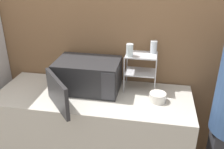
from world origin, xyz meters
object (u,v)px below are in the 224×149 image
(bowl, at_px, (158,97))
(glass_front_left, at_px, (130,50))
(microwave, at_px, (87,76))
(glass_back_right, at_px, (154,47))
(dish_rack, at_px, (141,64))

(bowl, bearing_deg, glass_front_left, 152.47)
(microwave, height_order, glass_front_left, glass_front_left)
(glass_front_left, xyz_separation_m, bowl, (0.27, -0.14, -0.36))
(microwave, distance_m, glass_back_right, 0.66)
(glass_front_left, relative_size, bowl, 0.78)
(glass_front_left, xyz_separation_m, glass_back_right, (0.20, 0.12, 0.00))
(bowl, bearing_deg, microwave, 172.13)
(glass_front_left, bearing_deg, microwave, -172.49)
(microwave, distance_m, dish_rack, 0.50)
(microwave, xyz_separation_m, bowl, (0.65, -0.09, -0.10))
(glass_back_right, bearing_deg, microwave, -163.39)
(glass_back_right, relative_size, bowl, 0.78)
(dish_rack, bearing_deg, glass_back_right, 31.95)
(glass_back_right, distance_m, bowl, 0.45)
(dish_rack, xyz_separation_m, bowl, (0.17, -0.20, -0.21))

